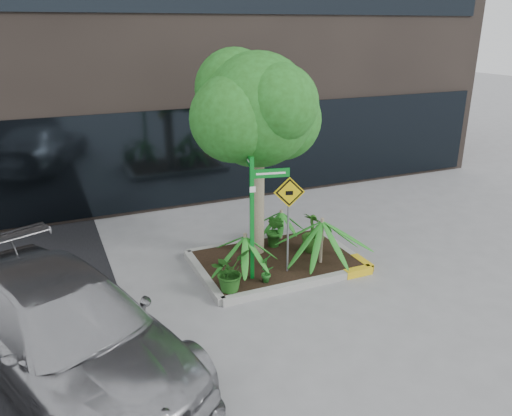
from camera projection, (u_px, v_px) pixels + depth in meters
name	position (u px, v px, depth m)	size (l,w,h in m)	color
ground	(273.00, 272.00, 10.14)	(80.00, 80.00, 0.00)	gray
planter	(278.00, 260.00, 10.43)	(3.35, 2.36, 0.15)	#9E9E99
tree	(257.00, 110.00, 9.71)	(2.89, 2.57, 4.34)	tan
palm_front	(322.00, 221.00, 9.94)	(1.09, 1.09, 1.21)	tan
palm_left	(245.00, 236.00, 9.38)	(1.01, 1.01, 1.12)	tan
palm_back	(281.00, 212.00, 11.17)	(0.78, 0.78, 0.86)	tan
parked_car	(67.00, 330.00, 6.94)	(2.07, 5.08, 1.47)	#9E9EA3
shrub_a	(230.00, 271.00, 9.05)	(0.68, 0.68, 0.76)	#1D4F16
shrub_b	(313.00, 232.00, 10.61)	(0.49, 0.49, 0.87)	#2D641E
shrub_c	(266.00, 268.00, 9.36)	(0.31, 0.31, 0.58)	#1F641E
shrub_d	(275.00, 231.00, 10.83)	(0.42, 0.42, 0.76)	#21601B
street_sign_post	(254.00, 208.00, 9.17)	(0.74, 0.84, 2.54)	#0B7D20
cattle_sign	(289.00, 209.00, 9.43)	(0.58, 0.19, 1.94)	slate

